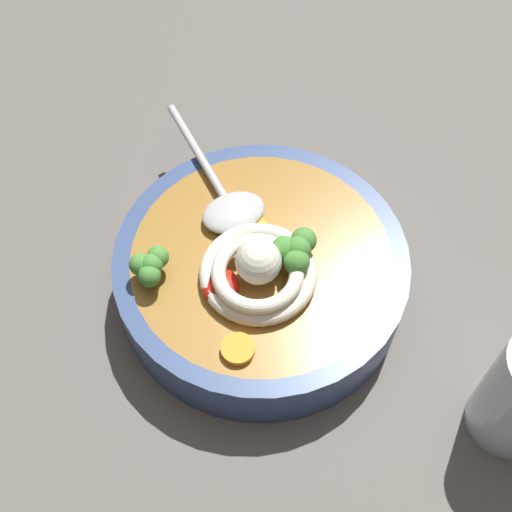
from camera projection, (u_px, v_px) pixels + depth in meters
The scene contains 9 objects.
table_slab at pixel (265, 265), 69.76cm from camera, with size 138.92×138.92×3.64cm, color #5B5651.
soup_bowl at pixel (256, 272), 63.57cm from camera, with size 26.80×26.80×5.86cm.
noodle_pile at pixel (256, 270), 58.71cm from camera, with size 11.38×11.16×4.57cm.
soup_spoon at pixel (227, 202), 63.48cm from camera, with size 16.28×12.22×1.60cm.
chili_sauce_dollop at pixel (221, 287), 58.53cm from camera, with size 3.59×3.23×1.62cm, color #B2190F.
broccoli_floret_front at pixel (296, 250), 58.83cm from camera, with size 4.53×3.90×3.58cm.
broccoli_floret_center at pixel (150, 266), 58.38cm from camera, with size 3.85×3.31×3.04cm.
carrot_slice_right at pixel (238, 349), 55.87cm from camera, with size 2.82×2.82×0.67cm, color orange.
carrot_slice_near_spoon at pixel (253, 230), 62.39cm from camera, with size 2.85×2.85×0.62cm, color orange.
Camera 1 is at (36.97, 3.43, 60.90)cm, focal length 47.93 mm.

